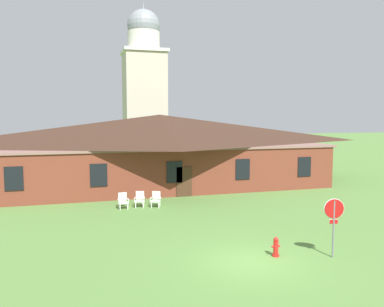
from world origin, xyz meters
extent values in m
plane|color=#517A38|center=(0.00, 0.00, 0.00)|extent=(200.00, 200.00, 0.00)
cube|color=brown|center=(0.00, 17.52, 1.60)|extent=(25.43, 10.00, 3.20)
cube|color=#835E55|center=(0.00, 17.52, 3.28)|extent=(25.94, 10.20, 0.16)
pyramid|color=#382319|center=(0.00, 17.52, 4.54)|extent=(26.45, 10.40, 2.37)
cube|color=black|center=(-10.17, 12.49, 1.76)|extent=(1.10, 0.06, 1.50)
cube|color=black|center=(-5.09, 12.49, 1.76)|extent=(1.10, 0.06, 1.50)
cube|color=black|center=(0.00, 12.49, 1.76)|extent=(1.10, 0.06, 1.50)
cube|color=black|center=(5.09, 12.49, 1.76)|extent=(1.10, 0.06, 1.50)
cube|color=black|center=(10.17, 12.49, 1.76)|extent=(1.10, 0.06, 1.50)
cube|color=#422819|center=(0.69, 12.49, 1.05)|extent=(1.10, 0.06, 2.10)
cube|color=#BCB29E|center=(1.41, 33.73, 6.54)|extent=(4.80, 4.80, 13.07)
cube|color=silver|center=(1.41, 33.73, 13.25)|extent=(5.18, 5.18, 0.36)
cylinder|color=silver|center=(1.41, 33.73, 14.53)|extent=(3.80, 3.80, 2.20)
sphere|color=gray|center=(1.41, 33.73, 16.31)|extent=(3.88, 3.88, 3.88)
cone|color=gray|center=(1.41, 33.73, 18.65)|extent=(0.24, 0.24, 1.00)
cylinder|color=slate|center=(3.32, -0.42, 1.14)|extent=(0.07, 0.07, 2.28)
cylinder|color=white|center=(3.33, -0.41, 1.96)|extent=(0.78, 0.22, 0.81)
cylinder|color=#B71414|center=(3.32, -0.43, 1.96)|extent=(0.74, 0.21, 0.76)
cube|color=#B71414|center=(3.32, -0.42, 1.44)|extent=(0.32, 0.10, 0.16)
cube|color=white|center=(3.33, -0.41, 1.44)|extent=(0.33, 0.10, 0.18)
cube|color=white|center=(-3.54, 9.83, 0.18)|extent=(0.05, 0.05, 0.36)
cube|color=white|center=(-4.00, 9.80, 0.18)|extent=(0.05, 0.05, 0.36)
cube|color=white|center=(-3.56, 10.27, 0.18)|extent=(0.05, 0.05, 0.36)
cube|color=white|center=(-4.02, 10.24, 0.18)|extent=(0.05, 0.05, 0.36)
cube|color=white|center=(-3.78, 10.03, 0.39)|extent=(0.57, 0.55, 0.05)
cube|color=white|center=(-3.80, 10.35, 0.69)|extent=(0.52, 0.22, 0.54)
cube|color=white|center=(-3.49, 10.03, 0.58)|extent=(0.08, 0.47, 0.03)
cube|color=white|center=(-3.48, 9.87, 0.47)|extent=(0.04, 0.04, 0.22)
cube|color=white|center=(-4.07, 10.00, 0.58)|extent=(0.08, 0.47, 0.03)
cube|color=white|center=(-4.06, 9.84, 0.47)|extent=(0.04, 0.04, 0.22)
cube|color=silver|center=(-2.59, 9.93, 0.18)|extent=(0.06, 0.06, 0.36)
cube|color=silver|center=(-3.04, 10.04, 0.18)|extent=(0.06, 0.06, 0.36)
cube|color=silver|center=(-2.49, 10.36, 0.18)|extent=(0.06, 0.06, 0.36)
cube|color=silver|center=(-2.94, 10.47, 0.18)|extent=(0.06, 0.06, 0.36)
cube|color=silver|center=(-2.76, 10.20, 0.39)|extent=(0.65, 0.63, 0.05)
cube|color=silver|center=(-2.69, 10.50, 0.69)|extent=(0.54, 0.30, 0.54)
cube|color=silver|center=(-2.49, 10.11, 0.58)|extent=(0.17, 0.47, 0.03)
cube|color=silver|center=(-2.52, 9.96, 0.47)|extent=(0.05, 0.05, 0.22)
cube|color=silver|center=(-3.05, 10.25, 0.58)|extent=(0.17, 0.47, 0.03)
cube|color=silver|center=(-3.09, 10.09, 0.47)|extent=(0.05, 0.05, 0.22)
cube|color=silver|center=(-1.69, 9.61, 0.18)|extent=(0.06, 0.06, 0.36)
cube|color=silver|center=(-2.12, 9.77, 0.18)|extent=(0.06, 0.06, 0.36)
cube|color=silver|center=(-1.53, 10.02, 0.18)|extent=(0.06, 0.06, 0.36)
cube|color=silver|center=(-1.96, 10.18, 0.18)|extent=(0.06, 0.06, 0.36)
cube|color=silver|center=(-1.83, 9.90, 0.39)|extent=(0.69, 0.68, 0.05)
cube|color=silver|center=(-1.72, 10.19, 0.69)|extent=(0.55, 0.36, 0.54)
cube|color=silver|center=(-1.56, 9.78, 0.58)|extent=(0.22, 0.46, 0.03)
cube|color=silver|center=(-1.62, 9.62, 0.47)|extent=(0.05, 0.05, 0.22)
cube|color=silver|center=(-2.11, 9.98, 0.58)|extent=(0.22, 0.46, 0.03)
cube|color=silver|center=(-2.16, 9.83, 0.47)|extent=(0.05, 0.05, 0.22)
cylinder|color=red|center=(1.20, 0.30, 0.04)|extent=(0.28, 0.28, 0.08)
cylinder|color=red|center=(1.20, 0.30, 0.36)|extent=(0.20, 0.20, 0.55)
sphere|color=red|center=(1.20, 0.30, 0.69)|extent=(0.20, 0.20, 0.20)
cylinder|color=red|center=(1.07, 0.30, 0.41)|extent=(0.10, 0.08, 0.08)
cylinder|color=red|center=(1.33, 0.30, 0.41)|extent=(0.10, 0.08, 0.08)
camera|label=1|loc=(-6.17, -13.13, 5.56)|focal=36.12mm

